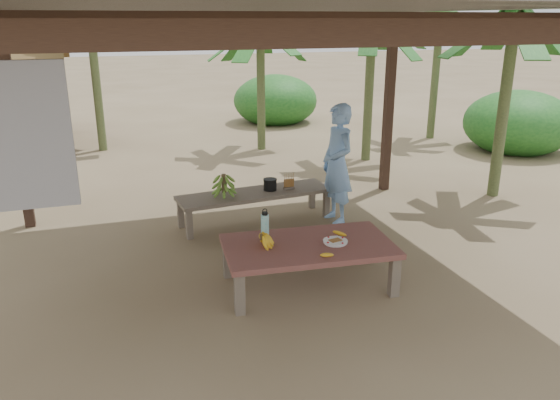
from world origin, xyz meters
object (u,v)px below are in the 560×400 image
object	(u,v)px
ripe_banana_bunch	(261,240)
water_flask	(265,225)
woman	(337,164)
plate	(335,242)
cooking_pot	(270,185)
work_table	(308,249)
bench	(255,196)

from	to	relation	value
ripe_banana_bunch	water_flask	distance (m)	0.29
water_flask	woman	bearing A→B (deg)	43.65
water_flask	plate	bearing A→B (deg)	-32.41
woman	cooking_pot	bearing A→B (deg)	-116.35
water_flask	cooking_pot	world-z (taller)	water_flask
water_flask	cooking_pot	xyz separation A→B (m)	(0.61, 1.78, -0.11)
work_table	bench	distance (m)	2.09
water_flask	woman	size ratio (longest dim) A/B	0.19
ripe_banana_bunch	cooking_pot	size ratio (longest dim) A/B	1.38
bench	ripe_banana_bunch	bearing A→B (deg)	-109.64
work_table	cooking_pot	distance (m)	2.13
bench	water_flask	xyz separation A→B (m)	(-0.38, -1.74, 0.24)
work_table	bench	bearing A→B (deg)	95.23
plate	woman	distance (m)	2.05
plate	woman	size ratio (longest dim) A/B	0.16
cooking_pot	work_table	bearing A→B (deg)	-96.21
bench	work_table	bearing A→B (deg)	-95.56
ripe_banana_bunch	plate	bearing A→B (deg)	-11.94
cooking_pot	woman	xyz separation A→B (m)	(0.88, -0.35, 0.32)
work_table	water_flask	distance (m)	0.55
bench	ripe_banana_bunch	distance (m)	2.07
ripe_banana_bunch	cooking_pot	xyz separation A→B (m)	(0.73, 2.03, -0.05)
work_table	bench	xyz separation A→B (m)	(-0.00, 2.09, -0.04)
ripe_banana_bunch	water_flask	world-z (taller)	water_flask
water_flask	woman	xyz separation A→B (m)	(1.50, 1.43, 0.21)
plate	cooking_pot	distance (m)	2.20
ripe_banana_bunch	woman	distance (m)	2.35
ripe_banana_bunch	plate	world-z (taller)	ripe_banana_bunch
ripe_banana_bunch	cooking_pot	bearing A→B (deg)	70.20
woman	water_flask	bearing A→B (deg)	-51.06
work_table	bench	size ratio (longest dim) A/B	0.84
ripe_banana_bunch	work_table	bearing A→B (deg)	-9.89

